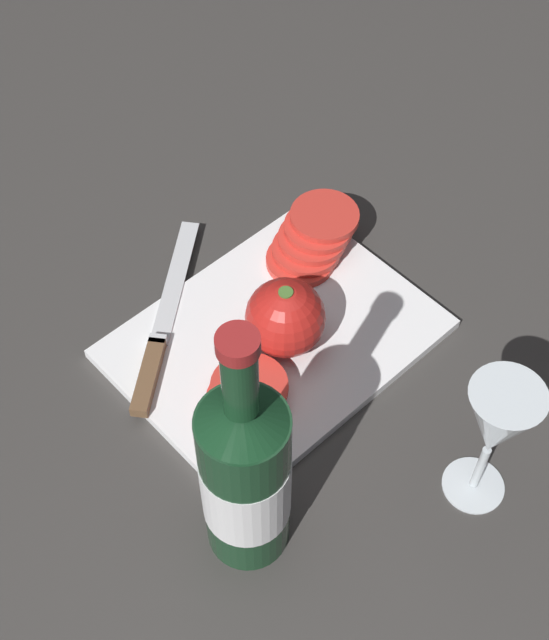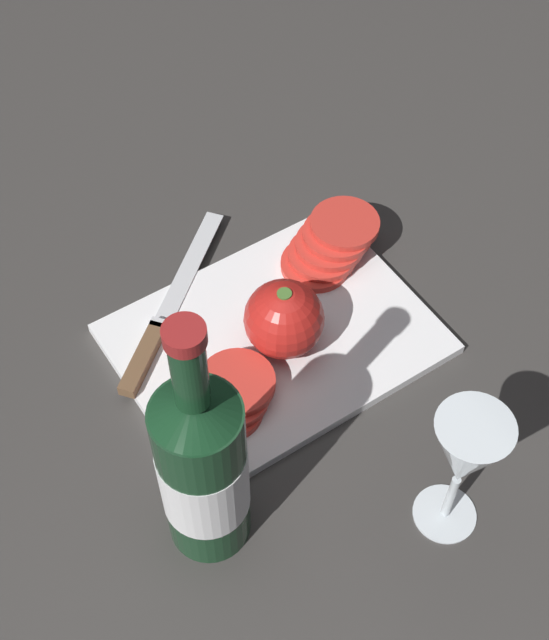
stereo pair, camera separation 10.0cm
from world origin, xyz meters
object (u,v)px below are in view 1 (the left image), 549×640
Objects in this scene: knife at (156,351)px; tomato_slice_stack_near at (312,238)px; wine_bottle at (245,476)px; wine_glass at (496,427)px; whole_tomato at (285,318)px; tomato_slice_stack_far at (245,400)px.

tomato_slice_stack_near reaches higher than knife.
wine_bottle reaches higher than wine_glass.
knife is (0.12, -0.09, -0.04)m from whole_tomato.
wine_glass is 0.39m from knife.
wine_glass reaches higher than knife.
wine_bottle is at bearing 37.58° from whole_tomato.
knife is 2.21× the size of tomato_slice_stack_far.
wine_bottle is at bearing -30.61° from wine_glass.
whole_tomato is at bearing -75.43° from knife.
wine_glass is 1.95× the size of whole_tomato.
knife is (0.14, -0.35, -0.10)m from wine_glass.
tomato_slice_stack_far is at bearing -116.56° from knife.
knife is 0.12m from tomato_slice_stack_far.
tomato_slice_stack_near is at bearing -146.83° from whole_tomato.
tomato_slice_stack_near is (-0.30, -0.22, -0.09)m from wine_bottle.
knife is at bearing -67.76° from wine_glass.
tomato_slice_stack_near is at bearing -105.76° from wine_glass.
whole_tomato is 0.39× the size of knife.
wine_glass is at bearing 95.11° from whole_tomato.
wine_bottle is at bearing 35.89° from tomato_slice_stack_near.
tomato_slice_stack_far is (0.09, 0.03, -0.03)m from whole_tomato.
tomato_slice_stack_far reaches higher than knife.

